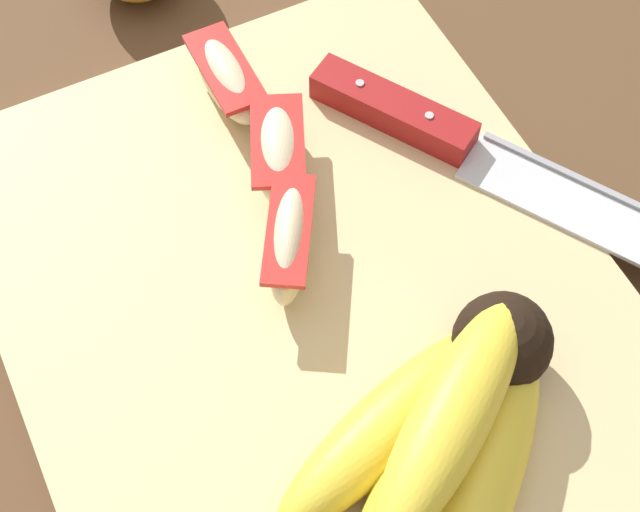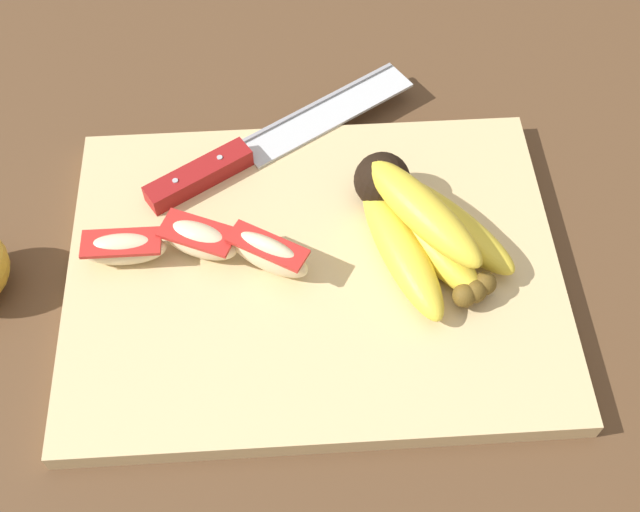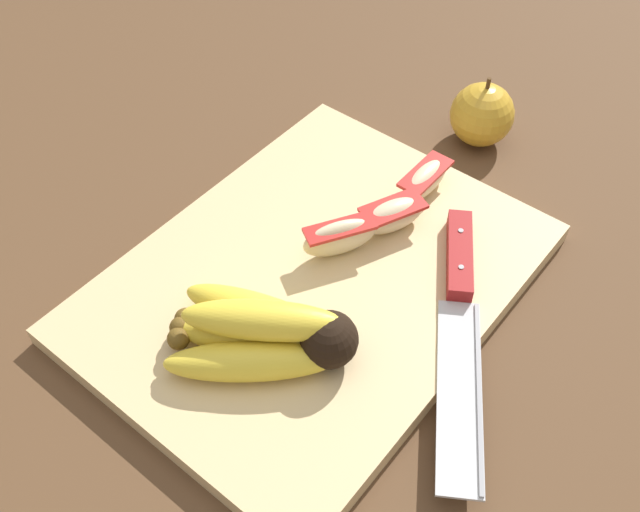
% 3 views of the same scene
% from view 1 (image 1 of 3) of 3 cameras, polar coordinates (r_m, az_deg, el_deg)
% --- Properties ---
extents(ground_plane, '(6.00, 6.00, 0.00)m').
position_cam_1_polar(ground_plane, '(0.51, -0.37, -3.84)').
color(ground_plane, brown).
extents(cutting_board, '(0.41, 0.31, 0.02)m').
position_cam_1_polar(cutting_board, '(0.50, 0.11, -4.11)').
color(cutting_board, '#DBBC84').
rests_on(cutting_board, ground_plane).
extents(banana_bunch, '(0.14, 0.16, 0.06)m').
position_cam_1_polar(banana_bunch, '(0.44, 7.72, -10.30)').
color(banana_bunch, black).
rests_on(banana_bunch, cutting_board).
extents(chefs_knife, '(0.25, 0.17, 0.02)m').
position_cam_1_polar(chefs_knife, '(0.54, 8.89, 6.46)').
color(chefs_knife, silver).
rests_on(chefs_knife, cutting_board).
extents(apple_wedge_near, '(0.07, 0.06, 0.04)m').
position_cam_1_polar(apple_wedge_near, '(0.49, -2.22, 0.76)').
color(apple_wedge_near, beige).
rests_on(apple_wedge_near, cutting_board).
extents(apple_wedge_middle, '(0.07, 0.03, 0.03)m').
position_cam_1_polar(apple_wedge_middle, '(0.56, -5.66, 10.62)').
color(apple_wedge_middle, beige).
rests_on(apple_wedge_middle, cutting_board).
extents(apple_wedge_far, '(0.07, 0.05, 0.03)m').
position_cam_1_polar(apple_wedge_far, '(0.52, -2.53, 6.32)').
color(apple_wedge_far, beige).
rests_on(apple_wedge_far, cutting_board).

